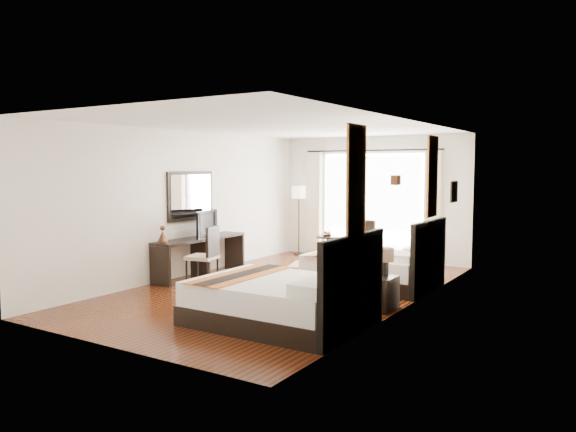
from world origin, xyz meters
The scene contains 29 objects.
floor centered at (0.00, 0.00, -0.01)m, with size 4.50×7.50×0.01m, color #37100A.
ceiling centered at (0.00, 0.00, 2.79)m, with size 4.50×7.50×0.02m, color white.
wall_headboard centered at (2.25, 0.00, 1.40)m, with size 0.01×7.50×2.80m, color silver.
wall_desk centered at (-2.25, 0.00, 1.40)m, with size 0.01×7.50×2.80m, color silver.
wall_window centered at (0.00, 3.75, 1.40)m, with size 4.50×0.01×2.80m, color silver.
wall_entry centered at (0.00, -3.75, 1.40)m, with size 4.50×0.01×2.80m, color silver.
window_glass centered at (0.00, 3.73, 1.30)m, with size 2.40×0.02×2.20m, color white.
sheer_curtain centered at (0.00, 3.67, 1.30)m, with size 2.30×0.02×2.10m, color white.
drape_left centered at (-1.45, 3.63, 1.28)m, with size 0.35×0.14×2.35m, color beige.
drape_right centered at (1.45, 3.63, 1.28)m, with size 0.35×0.14×2.35m, color beige.
art_panel_near centered at (2.23, -1.84, 1.95)m, with size 0.03×0.50×1.35m, color maroon.
art_panel_far centered at (2.23, 1.10, 1.95)m, with size 0.03×0.50×1.35m, color maroon.
wall_sconce centered at (2.19, -0.44, 1.92)m, with size 0.10×0.14×0.14m, color #442618.
mirror_frame centered at (-2.22, 0.11, 1.55)m, with size 0.04×1.25×0.95m, color black.
mirror_glass centered at (-2.19, 0.11, 1.55)m, with size 0.01×1.12×0.82m, color white.
bed_near centered at (1.18, -1.84, 0.33)m, with size 2.26×1.76×1.28m.
bed_far centered at (1.23, 1.10, 0.31)m, with size 2.15×1.68×1.21m.
nightstand centered at (1.98, -0.44, 0.25)m, with size 0.42×0.52×0.50m, color black.
table_lamp centered at (2.01, -0.35, 0.78)m, with size 0.26×0.26×0.41m.
vase centered at (1.99, -0.64, 0.57)m, with size 0.14×0.14×0.15m, color black.
console_desk centered at (-1.99, 0.11, 0.38)m, with size 0.50×2.20×0.76m, color black.
television centered at (-1.97, 0.17, 1.01)m, with size 0.90×0.12×0.52m, color black.
bronze_figurine centered at (-1.99, -0.89, 0.89)m, with size 0.19×0.19×0.28m, color #442618, non-canonical shape.
desk_chair centered at (-1.45, -0.43, 0.32)m, with size 0.59×0.59×1.05m.
floor_lamp centered at (-1.78, 3.45, 1.40)m, with size 0.33×0.33×1.65m.
side_table centered at (-0.70, 2.89, 0.28)m, with size 0.49×0.49×0.57m, color black.
fruit_bowl centered at (-0.70, 2.88, 0.59)m, with size 0.20×0.20×0.05m, color #4C361B.
window_chair centered at (0.14, 2.90, 0.29)m, with size 0.54×0.54×0.97m.
jute_rug centered at (-0.59, 2.37, 0.01)m, with size 1.27×0.87×0.01m, color tan.
Camera 1 is at (5.17, -8.07, 2.11)m, focal length 35.00 mm.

